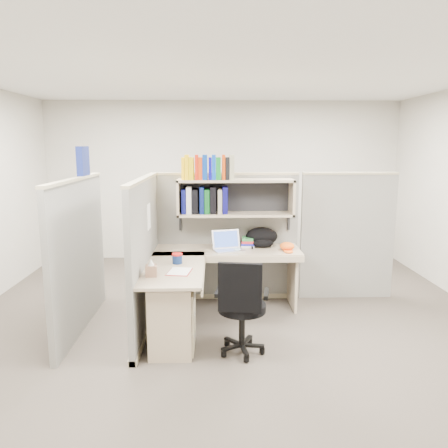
{
  "coord_description": "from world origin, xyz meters",
  "views": [
    {
      "loc": [
        -0.16,
        -4.53,
        1.96
      ],
      "look_at": [
        -0.05,
        0.25,
        1.1
      ],
      "focal_mm": 35.0,
      "sensor_mm": 36.0,
      "label": 1
    }
  ],
  "objects_px": {
    "desk": "(190,297)",
    "backpack": "(262,237)",
    "laptop": "(229,241)",
    "task_chair": "(242,322)",
    "snack_canister": "(177,258)"
  },
  "relations": [
    {
      "from": "snack_canister",
      "to": "task_chair",
      "type": "relative_size",
      "value": 0.12
    },
    {
      "from": "task_chair",
      "to": "laptop",
      "type": "bearing_deg",
      "value": 93.94
    },
    {
      "from": "desk",
      "to": "task_chair",
      "type": "height_order",
      "value": "task_chair"
    },
    {
      "from": "backpack",
      "to": "snack_canister",
      "type": "xyz_separation_m",
      "value": [
        -0.98,
        -0.77,
        -0.06
      ]
    },
    {
      "from": "laptop",
      "to": "backpack",
      "type": "height_order",
      "value": "laptop"
    },
    {
      "from": "desk",
      "to": "backpack",
      "type": "relative_size",
      "value": 4.45
    },
    {
      "from": "desk",
      "to": "snack_canister",
      "type": "height_order",
      "value": "snack_canister"
    },
    {
      "from": "desk",
      "to": "laptop",
      "type": "height_order",
      "value": "laptop"
    },
    {
      "from": "task_chair",
      "to": "desk",
      "type": "bearing_deg",
      "value": 141.57
    },
    {
      "from": "desk",
      "to": "backpack",
      "type": "xyz_separation_m",
      "value": [
        0.84,
        1.0,
        0.41
      ]
    },
    {
      "from": "task_chair",
      "to": "snack_canister",
      "type": "bearing_deg",
      "value": 135.7
    },
    {
      "from": "desk",
      "to": "laptop",
      "type": "bearing_deg",
      "value": 61.41
    },
    {
      "from": "laptop",
      "to": "task_chair",
      "type": "bearing_deg",
      "value": -101.57
    },
    {
      "from": "laptop",
      "to": "snack_canister",
      "type": "bearing_deg",
      "value": -151.63
    },
    {
      "from": "backpack",
      "to": "snack_canister",
      "type": "height_order",
      "value": "backpack"
    }
  ]
}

